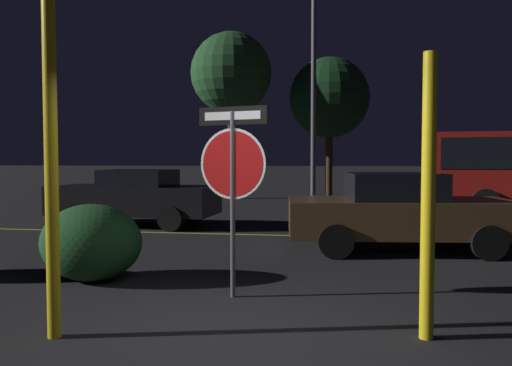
% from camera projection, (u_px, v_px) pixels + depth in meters
% --- Properties ---
extents(ground_plane, '(260.00, 260.00, 0.00)m').
position_uv_depth(ground_plane, '(233.00, 339.00, 4.69)').
color(ground_plane, black).
extents(road_center_stripe, '(33.26, 0.12, 0.01)m').
position_uv_depth(road_center_stripe, '(290.00, 235.00, 11.06)').
color(road_center_stripe, gold).
rests_on(road_center_stripe, ground_plane).
extents(stop_sign, '(0.88, 0.22, 2.32)m').
position_uv_depth(stop_sign, '(233.00, 164.00, 6.04)').
color(stop_sign, '#4C4C51').
rests_on(stop_sign, ground_plane).
extents(yellow_pole_left, '(0.12, 0.12, 3.31)m').
position_uv_depth(yellow_pole_left, '(51.00, 162.00, 4.65)').
color(yellow_pole_left, yellow).
rests_on(yellow_pole_left, ground_plane).
extents(yellow_pole_right, '(0.13, 0.13, 2.67)m').
position_uv_depth(yellow_pole_right, '(428.00, 197.00, 4.63)').
color(yellow_pole_right, yellow).
rests_on(yellow_pole_right, ground_plane).
extents(hedge_bush_1, '(1.42, 1.16, 1.07)m').
position_uv_depth(hedge_bush_1, '(91.00, 242.00, 6.92)').
color(hedge_bush_1, '#1E4C23').
rests_on(hedge_bush_1, ground_plane).
extents(passing_car_1, '(4.33, 1.99, 1.43)m').
position_uv_depth(passing_car_1, '(135.00, 197.00, 12.74)').
color(passing_car_1, black).
rests_on(passing_car_1, ground_plane).
extents(passing_car_2, '(4.31, 2.25, 1.44)m').
position_uv_depth(passing_car_2, '(398.00, 212.00, 9.24)').
color(passing_car_2, brown).
rests_on(passing_car_2, ground_plane).
extents(street_lamp, '(0.37, 0.37, 7.95)m').
position_uv_depth(street_lamp, '(314.00, 66.00, 15.58)').
color(street_lamp, '#4C4C51').
rests_on(street_lamp, ground_plane).
extents(tree_0, '(3.49, 3.49, 6.14)m').
position_uv_depth(tree_0, '(329.00, 98.00, 21.73)').
color(tree_0, '#422D1E').
rests_on(tree_0, ground_plane).
extents(tree_1, '(3.48, 3.48, 7.15)m').
position_uv_depth(tree_1, '(231.00, 74.00, 21.41)').
color(tree_1, '#422D1E').
rests_on(tree_1, ground_plane).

